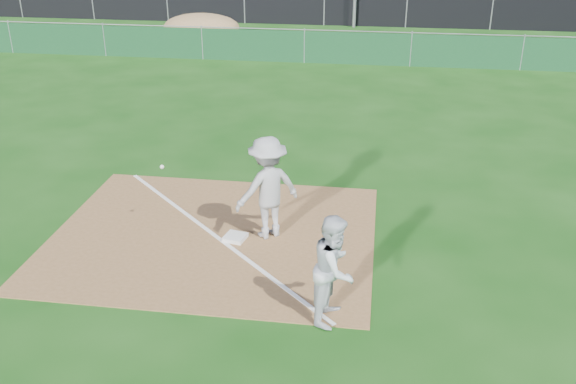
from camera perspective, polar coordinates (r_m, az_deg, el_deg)
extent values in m
plane|color=#12410E|center=(20.36, -0.29, 8.21)|extent=(90.00, 90.00, 0.00)
cube|color=brown|center=(12.17, -6.63, -3.83)|extent=(6.00, 5.00, 0.02)
cube|color=white|center=(12.16, -6.63, -3.77)|extent=(5.01, 5.01, 0.01)
cube|color=#103B1E|center=(25.02, 1.46, 12.76)|extent=(44.00, 0.05, 1.20)
ellipsoid|color=olive|center=(29.37, -7.71, 14.32)|extent=(3.38, 2.60, 1.17)
cube|color=black|center=(32.80, 3.24, 16.13)|extent=(46.00, 0.04, 1.80)
cube|color=black|center=(37.86, 3.94, 15.90)|extent=(46.00, 9.00, 0.01)
cube|color=silver|center=(11.95, -4.72, -4.03)|extent=(0.45, 0.45, 0.08)
imported|color=#AFAFB2|center=(11.66, -1.81, 0.38)|extent=(1.43, 1.34, 1.94)
sphere|color=white|center=(11.95, -11.13, 2.20)|extent=(0.08, 0.08, 0.08)
imported|color=silver|center=(9.46, 4.16, -6.81)|extent=(0.80, 0.94, 1.71)
imported|color=black|center=(37.43, 12.94, 16.21)|extent=(4.31, 2.05, 1.21)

